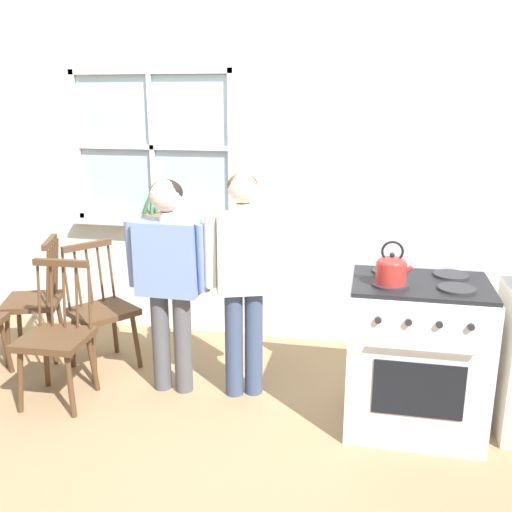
{
  "coord_description": "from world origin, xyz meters",
  "views": [
    {
      "loc": [
        1.08,
        -3.03,
        1.94
      ],
      "look_at": [
        0.39,
        0.3,
        1.0
      ],
      "focal_mm": 40.0,
      "sensor_mm": 36.0,
      "label": 1
    }
  ],
  "objects": [
    {
      "name": "person_elderly_left",
      "position": [
        -0.2,
        0.35,
        0.88
      ],
      "size": [
        0.56,
        0.23,
        1.45
      ],
      "rotation": [
        0.0,
        0.0,
        -0.02
      ],
      "color": "#4C4C51",
      "rests_on": "ground_plane"
    },
    {
      "name": "potted_plant",
      "position": [
        -0.69,
        1.31,
        1.04
      ],
      "size": [
        0.15,
        0.15,
        0.32
      ],
      "color": "#935B3D",
      "rests_on": "wall_back"
    },
    {
      "name": "stove",
      "position": [
        1.38,
        0.24,
        0.47
      ],
      "size": [
        0.79,
        0.68,
        1.08
      ],
      "color": "silver",
      "rests_on": "ground_plane"
    },
    {
      "name": "person_teen_center",
      "position": [
        0.29,
        0.39,
        0.89
      ],
      "size": [
        0.5,
        0.31,
        1.5
      ],
      "rotation": [
        0.0,
        0.0,
        0.35
      ],
      "color": "#384766",
      "rests_on": "ground_plane"
    },
    {
      "name": "ground_plane",
      "position": [
        0.0,
        0.0,
        0.0
      ],
      "size": [
        16.0,
        16.0,
        0.0
      ],
      "primitive_type": "plane",
      "color": "#937551"
    },
    {
      "name": "chair_near_stove",
      "position": [
        -1.41,
        0.66,
        0.44
      ],
      "size": [
        0.52,
        0.53,
        0.93
      ],
      "rotation": [
        0.0,
        0.0,
        -1.23
      ],
      "color": "#4C331E",
      "rests_on": "ground_plane"
    },
    {
      "name": "chair_center_cluster",
      "position": [
        -0.82,
        0.58,
        0.44
      ],
      "size": [
        0.57,
        0.57,
        0.93
      ],
      "rotation": [
        0.0,
        0.0,
        0.95
      ],
      "color": "#4C331E",
      "rests_on": "ground_plane"
    },
    {
      "name": "kettle",
      "position": [
        1.21,
        0.11,
        1.02
      ],
      "size": [
        0.21,
        0.17,
        0.25
      ],
      "color": "red",
      "rests_on": "stove"
    },
    {
      "name": "wall_back",
      "position": [
        0.05,
        1.4,
        1.33
      ],
      "size": [
        6.4,
        0.16,
        2.7
      ],
      "color": "silver",
      "rests_on": "ground_plane"
    },
    {
      "name": "chair_by_window",
      "position": [
        -0.89,
        0.07,
        0.44
      ],
      "size": [
        0.44,
        0.42,
        0.93
      ],
      "rotation": [
        0.0,
        0.0,
        0.04
      ],
      "color": "#4C331E",
      "rests_on": "ground_plane"
    }
  ]
}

